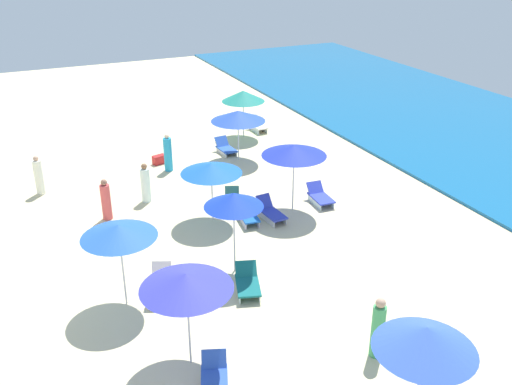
% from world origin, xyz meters
% --- Properties ---
extents(ground_plane, '(60.00, 60.00, 0.00)m').
position_xyz_m(ground_plane, '(0.00, 0.00, 0.00)').
color(ground_plane, beige).
extents(umbrella_0, '(2.17, 2.17, 2.42)m').
position_xyz_m(umbrella_0, '(-9.30, 11.88, 2.14)').
color(umbrella_0, silver).
rests_on(umbrella_0, ground_plane).
extents(lounge_chair_0_0, '(1.37, 0.64, 0.73)m').
position_xyz_m(lounge_chair_0_0, '(-9.85, 12.92, 0.29)').
color(lounge_chair_0_0, silver).
rests_on(lounge_chair_0_0, ground_plane).
extents(umbrella_1, '(2.22, 2.22, 2.58)m').
position_xyz_m(umbrella_1, '(5.78, 3.87, 2.38)').
color(umbrella_1, silver).
rests_on(umbrella_1, ground_plane).
extents(lounge_chair_1_0, '(1.38, 1.01, 0.66)m').
position_xyz_m(lounge_chair_1_0, '(6.81, 4.10, 0.24)').
color(lounge_chair_1_0, silver).
rests_on(lounge_chair_1_0, ground_plane).
extents(umbrella_3, '(2.10, 2.10, 2.71)m').
position_xyz_m(umbrella_3, '(9.78, 7.50, 2.44)').
color(umbrella_3, silver).
rests_on(umbrella_3, ground_plane).
extents(umbrella_4, '(2.21, 2.21, 2.26)m').
position_xyz_m(umbrella_4, '(-1.16, 7.09, 2.07)').
color(umbrella_4, silver).
rests_on(umbrella_4, ground_plane).
extents(lounge_chair_4_0, '(1.47, 0.74, 0.65)m').
position_xyz_m(lounge_chair_4_0, '(-0.57, 8.22, 0.26)').
color(lounge_chair_4_0, silver).
rests_on(lounge_chair_4_0, ground_plane).
extents(lounge_chair_4_1, '(1.45, 1.02, 0.73)m').
position_xyz_m(lounge_chair_4_1, '(-1.70, 8.09, 0.25)').
color(lounge_chair_4_1, silver).
rests_on(lounge_chair_4_1, ground_plane).
extents(umbrella_5, '(1.81, 1.81, 2.69)m').
position_xyz_m(umbrella_5, '(2.36, 6.49, 2.46)').
color(umbrella_5, silver).
rests_on(umbrella_5, ground_plane).
extents(lounge_chair_5_0, '(1.49, 1.05, 0.69)m').
position_xyz_m(lounge_chair_5_0, '(3.54, 6.40, 0.27)').
color(lounge_chair_5_0, silver).
rests_on(lounge_chair_5_0, ground_plane).
extents(umbrella_6, '(2.41, 2.41, 2.64)m').
position_xyz_m(umbrella_6, '(-0.67, 10.16, 2.44)').
color(umbrella_6, silver).
rests_on(umbrella_6, ground_plane).
extents(lounge_chair_6_0, '(1.47, 0.68, 0.76)m').
position_xyz_m(lounge_chair_6_0, '(-0.35, 9.07, 0.28)').
color(lounge_chair_6_0, silver).
rests_on(lounge_chair_6_0, ground_plane).
extents(lounge_chair_6_1, '(1.39, 0.73, 0.68)m').
position_xyz_m(lounge_chair_6_1, '(-0.79, 11.43, 0.27)').
color(lounge_chair_6_1, silver).
rests_on(lounge_chair_6_1, ground_plane).
extents(umbrella_7, '(2.48, 2.48, 2.36)m').
position_xyz_m(umbrella_7, '(-6.38, 10.36, 2.12)').
color(umbrella_7, silver).
rests_on(umbrella_7, ground_plane).
extents(lounge_chair_7_0, '(1.36, 0.73, 0.68)m').
position_xyz_m(lounge_chair_7_0, '(-7.46, 10.14, 0.25)').
color(lounge_chair_7_0, silver).
rests_on(lounge_chair_7_0, ground_plane).
extents(umbrella_8, '(2.10, 2.10, 2.55)m').
position_xyz_m(umbrella_8, '(2.67, 2.98, 2.36)').
color(umbrella_8, silver).
rests_on(umbrella_8, ground_plane).
extents(lounge_chair_8_0, '(1.60, 1.14, 0.74)m').
position_xyz_m(lounge_chair_8_0, '(2.61, 3.99, 0.24)').
color(lounge_chair_8_0, silver).
rests_on(lounge_chair_8_0, ground_plane).
extents(beachgoer_0, '(0.45, 0.45, 1.70)m').
position_xyz_m(beachgoer_0, '(7.48, 8.19, 0.81)').
color(beachgoer_0, '#46A462').
rests_on(beachgoer_0, ground_plane).
extents(beachgoer_1, '(0.39, 0.39, 1.58)m').
position_xyz_m(beachgoer_1, '(-2.91, 3.59, 0.73)').
color(beachgoer_1, '#D54F50').
rests_on(beachgoer_1, ground_plane).
extents(beachgoer_2, '(0.49, 0.49, 1.60)m').
position_xyz_m(beachgoer_2, '(-3.77, 5.30, 0.74)').
color(beachgoer_2, white).
rests_on(beachgoer_2, ground_plane).
extents(beachgoer_3, '(0.49, 0.49, 1.63)m').
position_xyz_m(beachgoer_3, '(-6.27, 1.59, 0.76)').
color(beachgoer_3, white).
rests_on(beachgoer_3, ground_plane).
extents(beachgoer_4, '(0.48, 0.48, 1.70)m').
position_xyz_m(beachgoer_4, '(-6.48, 7.02, 0.79)').
color(beachgoer_4, '#269BCF').
rests_on(beachgoer_4, ground_plane).
extents(cooler_box_0, '(0.47, 0.66, 0.40)m').
position_xyz_m(cooler_box_0, '(-7.45, 6.87, 0.20)').
color(cooler_box_0, red).
rests_on(cooler_box_0, ground_plane).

